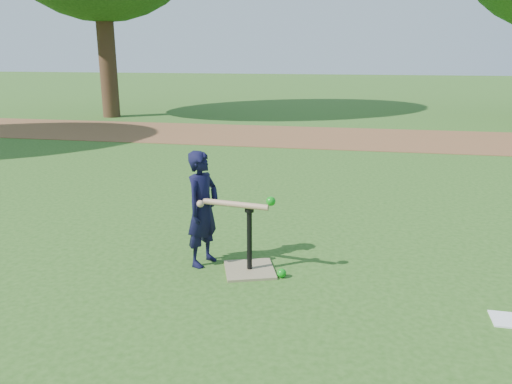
# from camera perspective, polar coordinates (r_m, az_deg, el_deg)

# --- Properties ---
(ground) EXTENTS (80.00, 80.00, 0.00)m
(ground) POSITION_cam_1_polar(r_m,az_deg,el_deg) (4.45, -4.63, -9.44)
(ground) COLOR #285116
(ground) RESTS_ON ground
(dirt_strip) EXTENTS (24.00, 3.00, 0.01)m
(dirt_strip) POSITION_cam_1_polar(r_m,az_deg,el_deg) (11.57, 5.43, 6.34)
(dirt_strip) COLOR brown
(dirt_strip) RESTS_ON ground
(child) EXTENTS (0.37, 0.45, 1.06)m
(child) POSITION_cam_1_polar(r_m,az_deg,el_deg) (4.51, -6.11, -1.91)
(child) COLOR black
(child) RESTS_ON ground
(wiffle_ball_ground) EXTENTS (0.08, 0.08, 0.08)m
(wiffle_ball_ground) POSITION_cam_1_polar(r_m,az_deg,el_deg) (4.38, 2.95, -9.24)
(wiffle_ball_ground) COLOR #0C8C12
(wiffle_ball_ground) RESTS_ON ground
(batting_tee) EXTENTS (0.55, 0.55, 0.61)m
(batting_tee) POSITION_cam_1_polar(r_m,az_deg,el_deg) (4.47, -0.75, -7.71)
(batting_tee) COLOR #8D7E59
(batting_tee) RESTS_ON ground
(swing_action) EXTENTS (0.69, 0.14, 0.13)m
(swing_action) POSITION_cam_1_polar(r_m,az_deg,el_deg) (4.27, -1.98, -1.34)
(swing_action) COLOR tan
(swing_action) RESTS_ON ground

